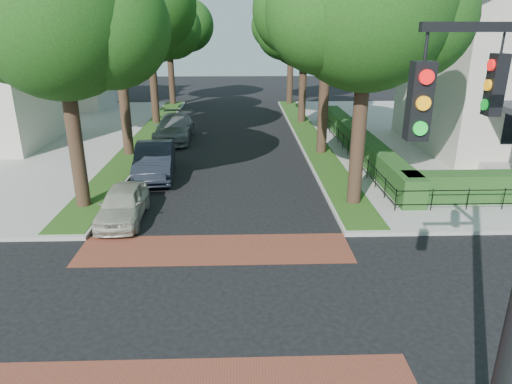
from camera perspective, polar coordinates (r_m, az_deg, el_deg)
The scene contains 17 objects.
ground at distance 12.55m, azimuth -5.90°, elevation -13.83°, with size 120.00×120.00×0.00m, color black.
crosswalk_far at distance 15.30m, azimuth -5.13°, elevation -7.15°, with size 9.00×2.20×0.01m, color brown.
grass_strip_ne at distance 30.61m, azimuth 6.66°, elevation 6.98°, with size 1.60×29.80×0.02m, color #1F4012.
grass_strip_nw at distance 30.93m, azimuth -13.69°, elevation 6.68°, with size 1.60×29.80×0.02m, color #1F4012.
tree_right_near at distance 18.27m, azimuth 14.01°, elevation 21.51°, with size 7.75×6.67×10.66m.
tree_right_mid at distance 26.10m, azimuth 9.18°, elevation 21.98°, with size 8.25×7.09×11.22m.
tree_right_far at distance 34.94m, azimuth 6.21°, elevation 19.75°, with size 7.25×6.23×9.74m.
tree_right_back at distance 43.89m, azimuth 4.55°, elevation 20.28°, with size 7.50×6.45×10.20m.
tree_left_near at distance 18.73m, azimuth -22.93°, elevation 19.44°, with size 7.50×6.45×10.20m.
tree_left_far at distance 35.19m, azimuth -12.98°, elevation 19.73°, with size 7.00×6.02×9.86m.
tree_left_back at distance 44.10m, azimuth -10.76°, elevation 20.21°, with size 7.75×6.66×10.44m.
hedge_main_road at distance 27.02m, azimuth 12.81°, elevation 6.17°, with size 1.00×18.00×1.20m, color #17431A.
fence_main_road at distance 26.86m, azimuth 11.13°, elevation 5.88°, with size 0.06×18.00×0.90m, color black, non-canonical shape.
house_left_far at distance 45.50m, azimuth -23.96°, elevation 15.90°, with size 10.00×9.00×10.14m.
parked_car_front at distance 17.93m, azimuth -16.32°, elevation -1.43°, with size 1.57×3.89×1.33m, color #AFAF9E.
parked_car_middle at distance 22.80m, azimuth -12.54°, elevation 3.87°, with size 1.75×5.03×1.66m, color black.
parked_car_rear at distance 30.26m, azimuth -10.20°, elevation 7.90°, with size 2.25×5.54×1.61m, color slate.
Camera 1 is at (0.92, -10.41, 6.95)m, focal length 32.00 mm.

